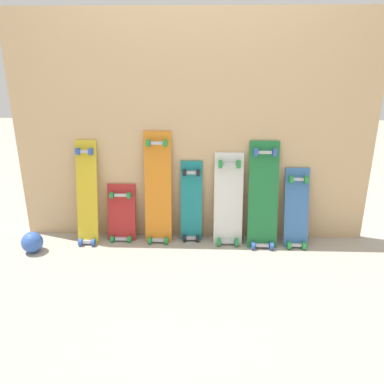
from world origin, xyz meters
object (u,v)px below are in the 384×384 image
Objects in this scene: skateboard_yellow at (87,197)px; skateboard_red at (122,217)px; skateboard_orange at (158,192)px; skateboard_green at (263,199)px; skateboard_teal at (191,205)px; skateboard_white at (228,203)px; skateboard_blue at (297,212)px; rubber_ball at (32,242)px.

skateboard_red is at bearing 7.42° from skateboard_yellow.
skateboard_orange is 1.08× the size of skateboard_green.
skateboard_green is at bearing -5.93° from skateboard_teal.
skateboard_orange reaches higher than skateboard_green.
skateboard_red is 0.90m from skateboard_white.
skateboard_orange reaches higher than skateboard_teal.
skateboard_blue is at bearing -1.43° from skateboard_red.
skateboard_white is at bearing -1.02° from skateboard_orange.
skateboard_yellow is 1.43m from skateboard_green.
rubber_ball is (-1.83, -0.23, -0.31)m from skateboard_green.
skateboard_green is at bearing -1.90° from skateboard_red.
skateboard_green is (1.43, -0.00, 0.00)m from skateboard_yellow.
skateboard_yellow is 1.00× the size of skateboard_green.
skateboard_red is at bearing 179.16° from skateboard_white.
skateboard_blue is 4.13× the size of rubber_ball.
skateboard_white is 1.60m from rubber_ball.
skateboard_red is 3.22× the size of rubber_ball.
skateboard_white is 0.56m from skateboard_blue.
skateboard_white is (0.30, -0.03, 0.04)m from skateboard_teal.
skateboard_yellow is 0.58m from skateboard_orange.
skateboard_orange is at bearing -0.51° from skateboard_red.
skateboard_red reaches higher than rubber_ball.
skateboard_blue is at bearing -1.68° from skateboard_orange.
skateboard_yellow is at bearing 179.96° from skateboard_blue.
rubber_ball is (-2.11, -0.23, -0.20)m from skateboard_blue.
rubber_ball is at bearing -164.98° from skateboard_orange.
skateboard_white is at bearing 9.22° from rubber_ball.
skateboard_white is 0.28m from skateboard_green.
skateboard_orange is 0.58m from skateboard_white.
skateboard_yellow reaches higher than skateboard_red.
skateboard_green is (1.17, -0.04, 0.19)m from skateboard_red.
skateboard_white reaches higher than skateboard_red.
skateboard_green is 5.44× the size of rubber_ball.
skateboard_red is 0.59× the size of skateboard_green.
skateboard_yellow is 1.71m from skateboard_blue.
skateboard_white is (0.58, -0.01, -0.08)m from skateboard_orange.
skateboard_orange reaches higher than skateboard_red.
skateboard_teal is 1.30m from rubber_ball.
rubber_ball is at bearing -173.78° from skateboard_blue.
skateboard_white is 4.84× the size of rubber_ball.
skateboard_orange is at bearing 177.59° from skateboard_green.
skateboard_yellow is at bearing -172.58° from skateboard_red.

